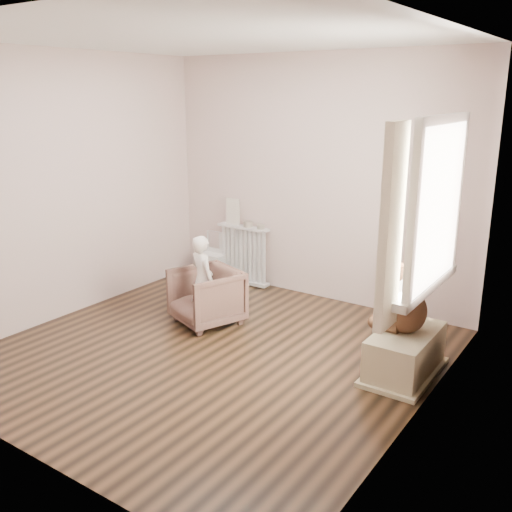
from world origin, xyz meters
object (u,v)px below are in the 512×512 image
Objects in this scene: teddy_bear at (406,295)px; armchair at (206,296)px; radiator at (243,252)px; toy_vanity at (213,256)px; toy_bench at (405,351)px; child at (203,280)px; plush_cat at (427,261)px.

armchair is at bearing -175.55° from teddy_bear.
teddy_bear is (1.96, 0.08, 0.39)m from armchair.
toy_vanity is (-0.44, -0.03, -0.11)m from radiator.
toy_vanity reaches higher than toy_bench.
child is at bearing -176.50° from toy_bench.
armchair is 2.25m from plush_cat.
teddy_bear is (2.80, -1.07, 0.40)m from toy_vanity.
radiator is 1.28× the size of teddy_bear.
toy_bench is (1.99, 0.07, -0.08)m from armchair.
armchair is 1.11× the size of teddy_bear.
armchair reaches higher than toy_bench.
child reaches higher than toy_vanity.
teddy_bear reaches higher than radiator.
armchair is 0.69× the size of child.
toy_vanity is at bearing -176.09° from radiator.
child is at bearing -55.17° from toy_vanity.
teddy_bear is at bearing 171.02° from plush_cat.
child is (0.40, -1.24, 0.07)m from radiator.
radiator is 1.26m from armchair.
child reaches higher than radiator.
toy_vanity is at bearing 161.07° from teddy_bear.
child is 1.97m from teddy_bear.
plush_cat is (2.97, -1.17, 0.72)m from toy_vanity.
toy_bench is at bearing -25.00° from radiator.
toy_vanity is 1.43m from armchair.
teddy_bear is 2.41× the size of plush_cat.
teddy_bear is (1.96, 0.13, 0.21)m from child.
child is at bearing -72.07° from radiator.
armchair is at bearing -71.36° from radiator.
teddy_bear reaches higher than armchair.
toy_bench is 1.43× the size of teddy_bear.
armchair is 1.99m from toy_bench.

